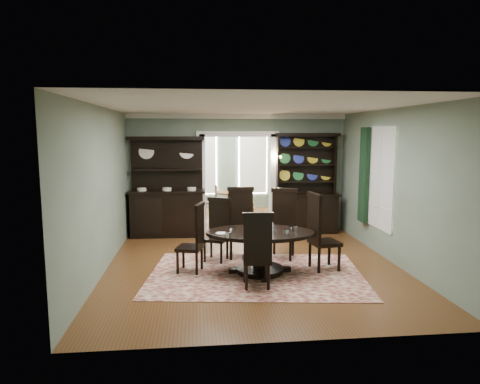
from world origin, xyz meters
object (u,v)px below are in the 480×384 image
at_px(dining_table, 260,244).
at_px(parlor_table, 229,201).
at_px(sideboard, 167,201).
at_px(welsh_dresser, 306,197).

xyz_separation_m(dining_table, parlor_table, (-0.16, 5.09, -0.01)).
bearing_deg(dining_table, sideboard, 126.86).
distance_m(welsh_dresser, parlor_table, 2.72).
distance_m(sideboard, parlor_table, 2.63).
height_order(sideboard, welsh_dresser, welsh_dresser).
relative_size(welsh_dresser, parlor_table, 2.92).
bearing_deg(welsh_dresser, dining_table, -116.09).
bearing_deg(dining_table, welsh_dresser, 68.07).
xyz_separation_m(sideboard, welsh_dresser, (3.50, 0.01, 0.06)).
distance_m(dining_table, parlor_table, 5.10).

